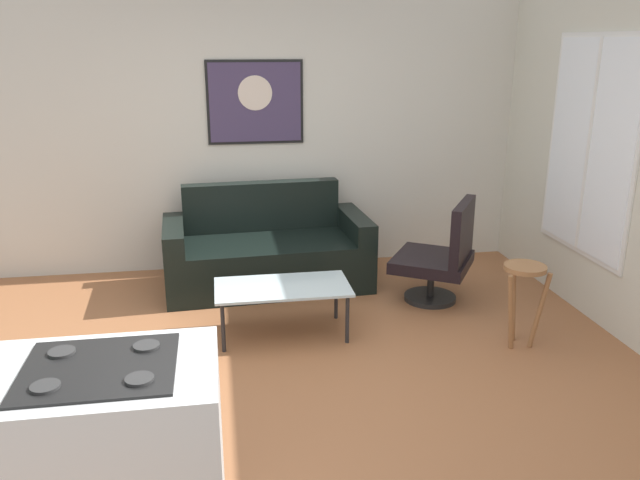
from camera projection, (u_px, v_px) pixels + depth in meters
name	position (u px, v px, depth m)	size (l,w,h in m)	color
ground	(283.00, 385.00, 4.27)	(6.40, 6.40, 0.04)	#985E39
back_wall	(253.00, 126.00, 6.14)	(6.40, 0.05, 2.80)	beige
couch	(267.00, 253.00, 5.93)	(1.89, 0.99, 0.90)	black
coffee_table	(282.00, 290.00, 4.87)	(1.02, 0.54, 0.40)	silver
armchair	(442.00, 256.00, 5.48)	(0.87, 0.88, 0.90)	black
bar_stool	(524.00, 285.00, 4.65)	(0.35, 0.34, 0.63)	#93613B
kitchen_counter	(46.00, 475.00, 2.64)	(1.45, 0.66, 0.96)	silver
wall_painting	(255.00, 102.00, 6.03)	(0.91, 0.03, 0.78)	black
window	(590.00, 147.00, 5.11)	(0.03, 1.23, 1.76)	silver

